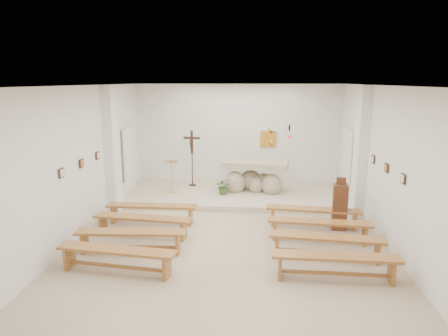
# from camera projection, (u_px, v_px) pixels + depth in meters

# --- Properties ---
(ground) EXTENTS (7.00, 10.00, 0.00)m
(ground) POSITION_uv_depth(u_px,v_px,m) (229.00, 240.00, 9.23)
(ground) COLOR beige
(ground) RESTS_ON ground
(wall_left) EXTENTS (0.02, 10.00, 3.50)m
(wall_left) POSITION_uv_depth(u_px,v_px,m) (77.00, 164.00, 9.10)
(wall_left) COLOR silver
(wall_left) RESTS_ON ground
(wall_right) EXTENTS (0.02, 10.00, 3.50)m
(wall_right) POSITION_uv_depth(u_px,v_px,m) (390.00, 168.00, 8.62)
(wall_right) COLOR silver
(wall_right) RESTS_ON ground
(wall_back) EXTENTS (7.00, 0.02, 3.50)m
(wall_back) POSITION_uv_depth(u_px,v_px,m) (238.00, 136.00, 13.72)
(wall_back) COLOR silver
(wall_back) RESTS_ON ground
(ceiling) EXTENTS (7.00, 10.00, 0.02)m
(ceiling) POSITION_uv_depth(u_px,v_px,m) (230.00, 86.00, 8.48)
(ceiling) COLOR silver
(ceiling) RESTS_ON wall_back
(sanctuary_platform) EXTENTS (6.98, 3.00, 0.15)m
(sanctuary_platform) POSITION_uv_depth(u_px,v_px,m) (236.00, 195.00, 12.63)
(sanctuary_platform) COLOR #BDA991
(sanctuary_platform) RESTS_ON ground
(pilaster_left) EXTENTS (0.26, 0.55, 3.50)m
(pilaster_left) POSITION_uv_depth(u_px,v_px,m) (112.00, 149.00, 11.04)
(pilaster_left) COLOR white
(pilaster_left) RESTS_ON ground
(pilaster_right) EXTENTS (0.26, 0.55, 3.50)m
(pilaster_right) POSITION_uv_depth(u_px,v_px,m) (360.00, 152.00, 10.57)
(pilaster_right) COLOR white
(pilaster_right) RESTS_ON ground
(gold_wall_relief) EXTENTS (0.55, 0.04, 0.55)m
(gold_wall_relief) POSITION_uv_depth(u_px,v_px,m) (268.00, 139.00, 13.64)
(gold_wall_relief) COLOR gold
(gold_wall_relief) RESTS_ON wall_back
(sanctuary_lamp) EXTENTS (0.11, 0.36, 0.44)m
(sanctuary_lamp) POSITION_uv_depth(u_px,v_px,m) (290.00, 136.00, 13.31)
(sanctuary_lamp) COLOR black
(sanctuary_lamp) RESTS_ON wall_back
(station_frame_left_front) EXTENTS (0.03, 0.20, 0.20)m
(station_frame_left_front) POSITION_uv_depth(u_px,v_px,m) (61.00, 173.00, 8.32)
(station_frame_left_front) COLOR #3C241A
(station_frame_left_front) RESTS_ON wall_left
(station_frame_left_mid) EXTENTS (0.03, 0.20, 0.20)m
(station_frame_left_mid) POSITION_uv_depth(u_px,v_px,m) (81.00, 163.00, 9.30)
(station_frame_left_mid) COLOR #3C241A
(station_frame_left_mid) RESTS_ON wall_left
(station_frame_left_rear) EXTENTS (0.03, 0.20, 0.20)m
(station_frame_left_rear) POSITION_uv_depth(u_px,v_px,m) (98.00, 155.00, 10.27)
(station_frame_left_rear) COLOR #3C241A
(station_frame_left_rear) RESTS_ON wall_left
(station_frame_right_front) EXTENTS (0.03, 0.20, 0.20)m
(station_frame_right_front) POSITION_uv_depth(u_px,v_px,m) (403.00, 179.00, 7.84)
(station_frame_right_front) COLOR #3C241A
(station_frame_right_front) RESTS_ON wall_right
(station_frame_right_mid) EXTENTS (0.03, 0.20, 0.20)m
(station_frame_right_mid) POSITION_uv_depth(u_px,v_px,m) (386.00, 168.00, 8.82)
(station_frame_right_mid) COLOR #3C241A
(station_frame_right_mid) RESTS_ON wall_right
(station_frame_right_rear) EXTENTS (0.03, 0.20, 0.20)m
(station_frame_right_rear) POSITION_uv_depth(u_px,v_px,m) (373.00, 159.00, 9.79)
(station_frame_right_rear) COLOR #3C241A
(station_frame_right_rear) RESTS_ON wall_right
(radiator_left) EXTENTS (0.10, 0.85, 0.52)m
(radiator_left) POSITION_uv_depth(u_px,v_px,m) (121.00, 193.00, 12.04)
(radiator_left) COLOR silver
(radiator_left) RESTS_ON ground
(radiator_right) EXTENTS (0.10, 0.85, 0.52)m
(radiator_right) POSITION_uv_depth(u_px,v_px,m) (352.00, 198.00, 11.57)
(radiator_right) COLOR silver
(radiator_right) RESTS_ON ground
(altar) EXTENTS (2.14, 1.08, 1.06)m
(altar) POSITION_uv_depth(u_px,v_px,m) (254.00, 179.00, 12.67)
(altar) COLOR tan
(altar) RESTS_ON sanctuary_platform
(lectern) EXTENTS (0.42, 0.36, 1.10)m
(lectern) POSITION_uv_depth(u_px,v_px,m) (172.00, 175.00, 12.52)
(lectern) COLOR #DAB56A
(lectern) RESTS_ON sanctuary_platform
(crucifix_stand) EXTENTS (0.56, 0.24, 1.86)m
(crucifix_stand) POSITION_uv_depth(u_px,v_px,m) (192.00, 154.00, 13.20)
(crucifix_stand) COLOR #361D11
(crucifix_stand) RESTS_ON sanctuary_platform
(potted_plant) EXTENTS (0.54, 0.49, 0.51)m
(potted_plant) POSITION_uv_depth(u_px,v_px,m) (224.00, 186.00, 12.35)
(potted_plant) COLOR #355B24
(potted_plant) RESTS_ON sanctuary_platform
(donation_pedestal) EXTENTS (0.40, 0.40, 1.31)m
(donation_pedestal) POSITION_uv_depth(u_px,v_px,m) (340.00, 206.00, 9.80)
(donation_pedestal) COLOR #592E19
(donation_pedestal) RESTS_ON ground
(bench_left_front) EXTENTS (2.33, 0.39, 0.49)m
(bench_left_front) POSITION_uv_depth(u_px,v_px,m) (152.00, 209.00, 10.24)
(bench_left_front) COLOR olive
(bench_left_front) RESTS_ON ground
(bench_right_front) EXTENTS (2.35, 0.64, 0.49)m
(bench_right_front) POSITION_uv_depth(u_px,v_px,m) (313.00, 213.00, 9.96)
(bench_right_front) COLOR olive
(bench_right_front) RESTS_ON ground
(bench_left_second) EXTENTS (2.35, 0.64, 0.49)m
(bench_left_second) POSITION_uv_depth(u_px,v_px,m) (142.00, 222.00, 9.36)
(bench_left_second) COLOR olive
(bench_left_second) RESTS_ON ground
(bench_right_second) EXTENTS (2.35, 0.59, 0.49)m
(bench_right_second) POSITION_uv_depth(u_px,v_px,m) (319.00, 226.00, 9.07)
(bench_right_second) COLOR olive
(bench_right_second) RESTS_ON ground
(bench_left_third) EXTENTS (2.34, 0.47, 0.49)m
(bench_left_third) POSITION_uv_depth(u_px,v_px,m) (131.00, 236.00, 8.47)
(bench_left_third) COLOR olive
(bench_left_third) RESTS_ON ground
(bench_right_third) EXTENTS (2.35, 0.62, 0.49)m
(bench_right_third) POSITION_uv_depth(u_px,v_px,m) (326.00, 242.00, 8.19)
(bench_right_third) COLOR olive
(bench_right_third) RESTS_ON ground
(bench_left_fourth) EXTENTS (2.35, 0.68, 0.49)m
(bench_left_fourth) POSITION_uv_depth(u_px,v_px,m) (116.00, 255.00, 7.58)
(bench_left_fourth) COLOR olive
(bench_left_fourth) RESTS_ON ground
(bench_right_fourth) EXTENTS (2.33, 0.44, 0.49)m
(bench_right_fourth) POSITION_uv_depth(u_px,v_px,m) (335.00, 261.00, 7.30)
(bench_right_fourth) COLOR olive
(bench_right_fourth) RESTS_ON ground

